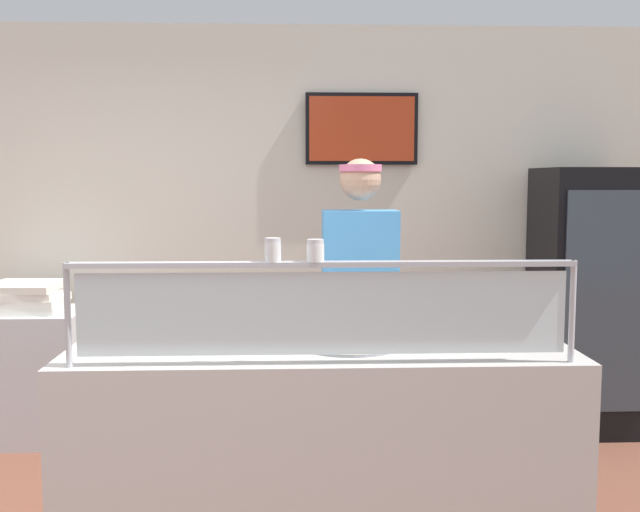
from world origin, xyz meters
TOP-DOWN VIEW (x-y plane):
  - ground_plane at (1.06, 1.00)m, footprint 12.00×12.00m
  - shop_rear_unit at (1.07, 2.46)m, footprint 6.52×0.13m
  - serving_counter at (1.06, 0.35)m, footprint 2.12×0.70m
  - sneeze_guard at (1.06, 0.06)m, footprint 1.95×0.06m
  - pizza_tray at (1.19, 0.38)m, footprint 0.44×0.44m
  - pizza_server at (1.23, 0.36)m, footprint 0.14×0.29m
  - parmesan_shaker at (0.87, 0.06)m, footprint 0.06×0.06m
  - pepper_flake_shaker at (1.03, 0.06)m, footprint 0.07×0.07m
  - worker_figure at (1.30, 1.00)m, footprint 0.41×0.50m
  - drink_fridge at (2.89, 2.01)m, footprint 0.64×0.62m
  - prep_shelf at (-0.73, 1.97)m, footprint 0.70×0.55m
  - pizza_box_stack at (-0.73, 1.97)m, footprint 0.45×0.43m

SIDE VIEW (x-z plane):
  - ground_plane at x=1.06m, z-range 0.00..0.00m
  - prep_shelf at x=-0.73m, z-range 0.00..0.83m
  - serving_counter at x=1.06m, z-range 0.00..0.95m
  - drink_fridge at x=2.89m, z-range 0.00..1.73m
  - pizza_box_stack at x=-0.73m, z-range 0.83..1.01m
  - pizza_tray at x=1.19m, z-range 0.95..0.98m
  - pizza_server at x=1.23m, z-range 0.99..0.99m
  - worker_figure at x=1.30m, z-range 0.13..1.89m
  - sneeze_guard at x=1.06m, z-range 1.01..1.41m
  - shop_rear_unit at x=1.07m, z-range 0.01..2.71m
  - pepper_flake_shaker at x=1.03m, z-range 1.34..1.43m
  - parmesan_shaker at x=0.87m, z-range 1.34..1.43m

